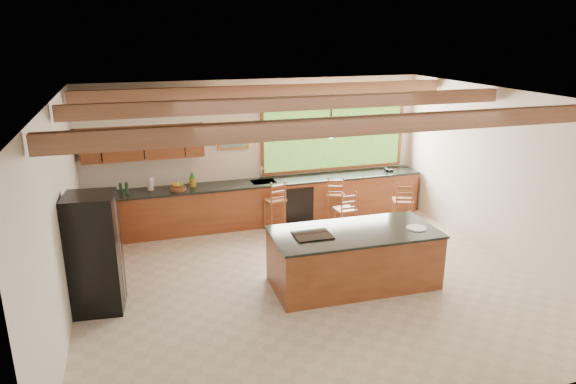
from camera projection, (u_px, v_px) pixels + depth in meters
name	position (u px, v px, depth m)	size (l,w,h in m)	color
ground	(310.00, 283.00, 8.35)	(7.20, 7.20, 0.00)	beige
room_shell	(288.00, 143.00, 8.23)	(7.27, 6.54, 3.02)	beige
counter_run	(229.00, 212.00, 10.27)	(7.12, 3.10, 1.24)	brown
island	(353.00, 258.00, 8.21)	(2.66, 1.30, 0.94)	brown
refrigerator	(95.00, 253.00, 7.35)	(0.75, 0.73, 1.76)	black
bar_stool_a	(275.00, 201.00, 10.36)	(0.46, 0.46, 1.09)	brown
bar_stool_b	(336.00, 195.00, 10.75)	(0.51, 0.51, 1.08)	brown
bar_stool_c	(346.00, 211.00, 9.95)	(0.37, 0.37, 1.01)	brown
bar_stool_d	(404.00, 202.00, 10.29)	(0.51, 0.51, 1.09)	brown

